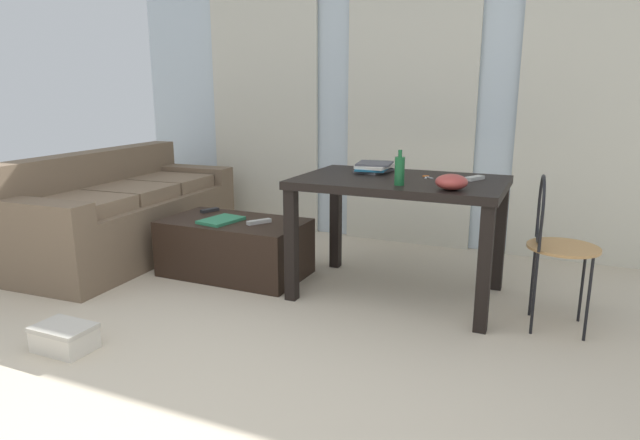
{
  "coord_description": "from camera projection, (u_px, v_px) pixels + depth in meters",
  "views": [
    {
      "loc": [
        1.18,
        -1.39,
        1.29
      ],
      "look_at": [
        -0.3,
        1.93,
        0.41
      ],
      "focal_mm": 30.63,
      "sensor_mm": 36.0,
      "label": 1
    }
  ],
  "objects": [
    {
      "name": "book_stack",
      "position": [
        374.0,
        167.0,
        3.6
      ],
      "size": [
        0.25,
        0.3,
        0.06
      ],
      "color": "#4C4C51",
      "rests_on": "craft_table"
    },
    {
      "name": "bowl",
      "position": [
        451.0,
        182.0,
        2.96
      ],
      "size": [
        0.18,
        0.18,
        0.09
      ],
      "primitive_type": "ellipsoid",
      "color": "#9E3833",
      "rests_on": "craft_table"
    },
    {
      "name": "shoebox",
      "position": [
        65.0,
        337.0,
        2.75
      ],
      "size": [
        0.3,
        0.2,
        0.13
      ],
      "color": "beige",
      "rests_on": "ground"
    },
    {
      "name": "wall_back",
      "position": [
        413.0,
        84.0,
        4.48
      ],
      "size": [
        5.34,
        0.1,
        2.65
      ],
      "primitive_type": "cube",
      "color": "silver",
      "rests_on": "ground"
    },
    {
      "name": "tv_remote_secondary",
      "position": [
        259.0,
        222.0,
        3.72
      ],
      "size": [
        0.13,
        0.17,
        0.03
      ],
      "primitive_type": "cube",
      "rotation": [
        0.0,
        0.0,
        -0.57
      ],
      "color": "#B7B7B2",
      "rests_on": "coffee_table"
    },
    {
      "name": "curtains",
      "position": [
        410.0,
        100.0,
        4.44
      ],
      "size": [
        3.8,
        0.03,
        2.4
      ],
      "color": "beige",
      "rests_on": "ground"
    },
    {
      "name": "bottle_near",
      "position": [
        400.0,
        170.0,
        3.1
      ],
      "size": [
        0.06,
        0.06,
        0.2
      ],
      "color": "#195B2D",
      "rests_on": "craft_table"
    },
    {
      "name": "couch",
      "position": [
        123.0,
        215.0,
        4.31
      ],
      "size": [
        0.93,
        1.95,
        0.81
      ],
      "color": "brown",
      "rests_on": "ground"
    },
    {
      "name": "wire_chair",
      "position": [
        552.0,
        234.0,
        2.92
      ],
      "size": [
        0.37,
        0.38,
        0.85
      ],
      "color": "#B7844C",
      "rests_on": "ground"
    },
    {
      "name": "coffee_table",
      "position": [
        235.0,
        247.0,
        3.86
      ],
      "size": [
        0.99,
        0.56,
        0.39
      ],
      "color": "black",
      "rests_on": "ground"
    },
    {
      "name": "tv_remote_primary",
      "position": [
        210.0,
        210.0,
        4.08
      ],
      "size": [
        0.09,
        0.15,
        0.02
      ],
      "primitive_type": "cube",
      "rotation": [
        0.0,
        0.0,
        -0.36
      ],
      "color": "#232326",
      "rests_on": "coffee_table"
    },
    {
      "name": "scissors",
      "position": [
        427.0,
        177.0,
        3.4
      ],
      "size": [
        0.08,
        0.11,
        0.0
      ],
      "color": "#9EA0A5",
      "rests_on": "craft_table"
    },
    {
      "name": "tv_remote_on_table",
      "position": [
        474.0,
        178.0,
        3.29
      ],
      "size": [
        0.11,
        0.15,
        0.02
      ],
      "primitive_type": "cube",
      "rotation": [
        0.0,
        0.0,
        -0.46
      ],
      "color": "#B7B7B2",
      "rests_on": "craft_table"
    },
    {
      "name": "ground_plane",
      "position": [
        314.0,
        326.0,
        3.04
      ],
      "size": [
        7.54,
        7.54,
        0.0
      ],
      "primitive_type": "plane",
      "color": "beige"
    },
    {
      "name": "magazine",
      "position": [
        221.0,
        220.0,
        3.77
      ],
      "size": [
        0.25,
        0.32,
        0.02
      ],
      "primitive_type": "cube",
      "rotation": [
        0.0,
        0.0,
        -0.16
      ],
      "color": "#2D7F56",
      "rests_on": "coffee_table"
    },
    {
      "name": "craft_table",
      "position": [
        400.0,
        195.0,
        3.37
      ],
      "size": [
        1.25,
        0.82,
        0.75
      ],
      "color": "black",
      "rests_on": "ground"
    }
  ]
}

